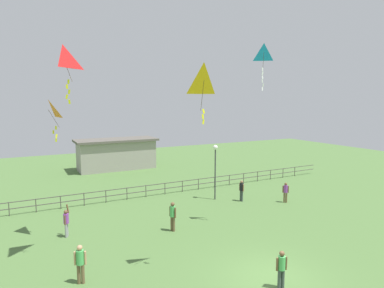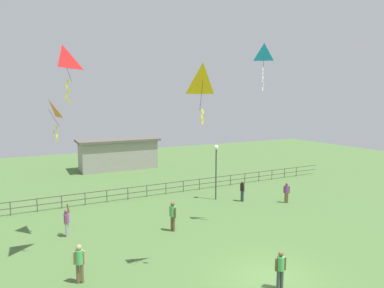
{
  "view_description": "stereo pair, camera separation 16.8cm",
  "coord_description": "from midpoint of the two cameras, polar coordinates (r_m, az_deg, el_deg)",
  "views": [
    {
      "loc": [
        -9.19,
        -10.26,
        7.51
      ],
      "look_at": [
        -0.76,
        5.74,
        5.19
      ],
      "focal_mm": 30.96,
      "sensor_mm": 36.0,
      "label": 1
    },
    {
      "loc": [
        -9.04,
        -10.34,
        7.51
      ],
      "look_at": [
        -0.76,
        5.74,
        5.19
      ],
      "focal_mm": 30.96,
      "sensor_mm": 36.0,
      "label": 2
    }
  ],
  "objects": [
    {
      "name": "ground_plane",
      "position": [
        15.67,
        12.94,
        -21.51
      ],
      "size": [
        80.0,
        80.0,
        0.0
      ],
      "primitive_type": "plane",
      "color": "#4C7038"
    },
    {
      "name": "lamppost",
      "position": [
        25.29,
        3.84,
        -2.74
      ],
      "size": [
        0.36,
        0.36,
        4.25
      ],
      "color": "#38383D",
      "rests_on": "ground_plane"
    },
    {
      "name": "person_0",
      "position": [
        14.6,
        14.82,
        -19.8
      ],
      "size": [
        0.47,
        0.29,
        1.59
      ],
      "color": "#3F4C47",
      "rests_on": "ground_plane"
    },
    {
      "name": "person_1",
      "position": [
        15.22,
        -19.01,
        -18.6
      ],
      "size": [
        0.48,
        0.31,
        1.67
      ],
      "color": "brown",
      "rests_on": "ground_plane"
    },
    {
      "name": "person_2",
      "position": [
        19.69,
        -3.6,
        -12.03
      ],
      "size": [
        0.32,
        0.5,
        1.73
      ],
      "color": "brown",
      "rests_on": "ground_plane"
    },
    {
      "name": "person_3",
      "position": [
        25.88,
        15.64,
        -7.81
      ],
      "size": [
        0.37,
        0.33,
        1.53
      ],
      "color": "brown",
      "rests_on": "ground_plane"
    },
    {
      "name": "person_4",
      "position": [
        25.53,
        8.34,
        -7.72
      ],
      "size": [
        0.3,
        0.48,
        1.6
      ],
      "color": "#3F4C47",
      "rests_on": "ground_plane"
    },
    {
      "name": "person_5",
      "position": [
        20.17,
        -21.08,
        -12.29
      ],
      "size": [
        0.36,
        0.44,
        1.82
      ],
      "color": "#99999E",
      "rests_on": "ground_plane"
    },
    {
      "name": "kite_0",
      "position": [
        16.08,
        -21.58,
        13.44
      ],
      "size": [
        1.19,
        1.12,
        2.57
      ],
      "color": "red"
    },
    {
      "name": "kite_1",
      "position": [
        13.38,
        1.72,
        10.73
      ],
      "size": [
        1.03,
        1.1,
        2.41
      ],
      "color": "yellow"
    },
    {
      "name": "kite_2",
      "position": [
        19.01,
        -23.7,
        5.28
      ],
      "size": [
        0.86,
        1.19,
        2.22
      ],
      "color": "orange"
    },
    {
      "name": "kite_4",
      "position": [
        19.65,
        12.0,
        14.82
      ],
      "size": [
        0.92,
        0.83,
        2.59
      ],
      "color": "#198CD1"
    },
    {
      "name": "waterfront_railing",
      "position": [
        26.72,
        -7.81,
        -7.68
      ],
      "size": [
        36.02,
        0.06,
        0.95
      ],
      "color": "#4C4742",
      "rests_on": "ground_plane"
    },
    {
      "name": "pavilion_building",
      "position": [
        37.96,
        -12.99,
        -1.64
      ],
      "size": [
        8.83,
        3.74,
        3.39
      ],
      "color": "gray",
      "rests_on": "ground_plane"
    }
  ]
}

